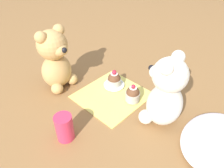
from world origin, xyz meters
name	(u,v)px	position (x,y,z in m)	size (l,w,h in m)	color
ground_plane	(112,96)	(0.00, 0.00, 0.00)	(4.00, 4.00, 0.00)	olive
knitted_placemat	(112,95)	(0.00, 0.00, 0.00)	(0.24, 0.23, 0.01)	#E0D166
tulle_cloth	(217,140)	(-0.05, 0.38, 0.02)	(0.26, 0.19, 0.03)	silver
teddy_bear_cream	(165,93)	(-0.02, 0.20, 0.11)	(0.14, 0.13, 0.24)	silver
teddy_bear_tan	(55,60)	(0.10, -0.20, 0.12)	(0.13, 0.13, 0.24)	tan
cupcake_near_cream_bear	(133,94)	(-0.03, 0.07, 0.03)	(0.05, 0.05, 0.07)	#B2ADA3
saucer_plate	(114,85)	(-0.05, -0.03, 0.01)	(0.08, 0.08, 0.01)	silver
cupcake_near_tan_bear	(114,80)	(-0.05, -0.03, 0.03)	(0.05, 0.05, 0.07)	#B2ADA3
juice_glass	(64,127)	(0.24, 0.03, 0.04)	(0.05, 0.05, 0.09)	#DB3356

